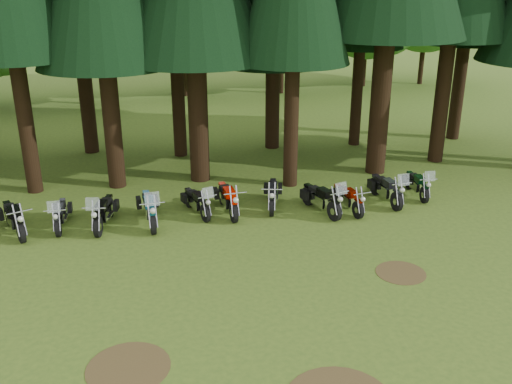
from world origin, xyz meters
TOP-DOWN VIEW (x-y plane):
  - ground at (0.00, 0.00)m, footprint 120.00×120.00m
  - decid_3 at (-4.71, 25.13)m, footprint 6.12×5.95m
  - decid_4 at (1.58, 26.32)m, footprint 5.93×5.76m
  - decid_6 at (14.85, 27.01)m, footprint 7.06×6.86m
  - dirt_patch_0 at (-3.00, -2.00)m, footprint 1.80×1.80m
  - dirt_patch_1 at (4.50, 0.50)m, footprint 1.40×1.40m
  - motorcycle_1 at (-6.41, 5.66)m, footprint 1.00×2.22m
  - motorcycle_2 at (-5.01, 5.80)m, footprint 0.39×2.08m
  - motorcycle_3 at (-3.63, 5.56)m, footprint 0.77×2.29m
  - motorcycle_4 at (-2.15, 5.44)m, footprint 0.51×2.46m
  - motorcycle_5 at (-0.52, 5.89)m, footprint 0.83×2.06m
  - motorcycle_6 at (0.55, 5.79)m, footprint 0.39×2.37m
  - motorcycle_7 at (2.19, 5.95)m, footprint 0.74×2.17m
  - motorcycle_8 at (3.71, 5.08)m, footprint 0.91×2.30m
  - motorcycle_9 at (4.68, 5.06)m, footprint 0.42×2.06m
  - motorcycle_10 at (6.32, 5.46)m, footprint 0.47×2.33m
  - motorcycle_11 at (7.73, 5.82)m, footprint 0.47×2.08m

SIDE VIEW (x-z plane):
  - ground at x=0.00m, z-range 0.00..0.00m
  - dirt_patch_0 at x=-3.00m, z-range 0.00..0.01m
  - dirt_patch_1 at x=4.50m, z-range 0.00..0.01m
  - motorcycle_9 at x=4.68m, z-range 0.01..0.85m
  - motorcycle_11 at x=7.73m, z-range -0.22..1.09m
  - motorcycle_2 at x=-5.01m, z-range -0.22..1.09m
  - motorcycle_5 at x=-0.52m, z-range -0.22..1.09m
  - motorcycle_7 at x=2.19m, z-range 0.01..0.91m
  - motorcycle_3 at x=-3.63m, z-range -0.24..1.20m
  - motorcycle_1 at x=-6.41m, z-range 0.01..0.96m
  - motorcycle_8 at x=3.71m, z-range -0.24..1.22m
  - motorcycle_10 at x=6.32m, z-range -0.24..1.22m
  - motorcycle_6 at x=0.55m, z-range 0.01..0.97m
  - motorcycle_4 at x=-2.15m, z-range -0.26..1.29m
  - decid_4 at x=1.58m, z-range 0.67..8.07m
  - decid_3 at x=-4.71m, z-range 0.69..8.34m
  - decid_6 at x=14.85m, z-range 0.79..9.61m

